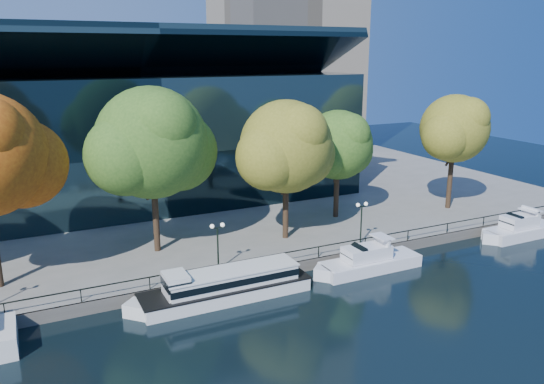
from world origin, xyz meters
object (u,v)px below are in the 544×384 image
lamp_1 (218,236)px  lamp_2 (362,213)px  cruiser_near (367,261)px  tree_2 (154,145)px  tree_4 (339,146)px  tree_5 (456,130)px  tour_boat (222,285)px  tree_3 (288,149)px  cruiser_far (519,229)px

lamp_1 → lamp_2: same height
cruiser_near → lamp_2: lamp_2 is taller
lamp_2 → cruiser_near: bearing=-117.4°
tree_2 → tree_4: tree_2 is taller
tree_5 → lamp_2: 18.22m
cruiser_near → tour_boat: bearing=178.4°
lamp_1 → tour_boat: bearing=-105.6°
cruiser_near → tree_4: bearing=68.9°
tree_2 → tree_3: 12.33m
cruiser_near → tree_3: 12.65m
tree_4 → tree_3: bearing=-155.6°
lamp_1 → cruiser_near: bearing=-17.1°
tree_2 → lamp_2: tree_2 is taller
tour_boat → tree_5: 33.96m
tree_5 → lamp_2: tree_5 is taller
tree_3 → tree_5: tree_3 is taller
cruiser_near → lamp_2: size_ratio=2.56×
cruiser_far → cruiser_near: bearing=-179.2°
tour_boat → tree_2: size_ratio=0.99×
cruiser_near → tree_5: bearing=26.7°
tree_3 → tree_4: tree_3 is taller
tour_boat → cruiser_near: size_ratio=1.42×
tree_4 → tree_2: bearing=-175.1°
tour_boat → lamp_1: 4.52m
cruiser_far → tour_boat: bearing=179.8°
tree_3 → tree_4: size_ratio=1.14×
lamp_1 → tree_5: bearing=10.0°
tour_boat → lamp_2: 15.89m
lamp_1 → lamp_2: size_ratio=1.00×
cruiser_near → cruiser_far: (19.20, 0.27, 0.05)m
cruiser_near → tree_3: bearing=112.9°
tree_5 → lamp_1: 31.67m
tree_3 → lamp_1: bearing=-153.0°
tree_3 → lamp_2: 9.18m
tour_boat → tree_4: (17.92, 11.63, 7.65)m
lamp_1 → tree_4: bearing=25.8°
cruiser_far → tree_3: 25.65m
tour_boat → tree_2: (-2.33, 9.90, 9.57)m
cruiser_far → lamp_1: lamp_1 is taller
tree_3 → tree_4: 8.97m
tree_2 → lamp_1: (3.29, -6.48, -6.77)m
tree_3 → lamp_2: bearing=-39.6°
tree_2 → tree_5: size_ratio=1.14×
tree_3 → tree_5: bearing=2.3°
tree_4 → lamp_1: 19.46m
tree_2 → tree_3: tree_2 is taller
cruiser_far → tree_3: size_ratio=0.71×
tour_boat → tree_5: tree_5 is taller
tree_3 → tree_5: 21.77m
cruiser_far → tree_2: (-34.84, 10.00, 9.77)m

